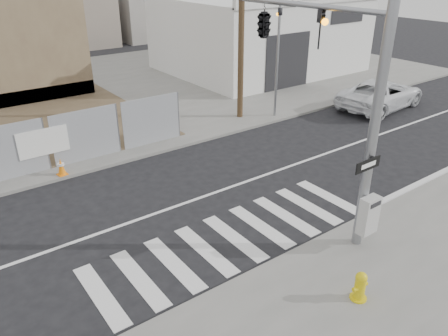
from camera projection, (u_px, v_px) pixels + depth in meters
ground at (188, 202)px, 14.30m from camera, size 100.00×100.00×0.00m
sidewalk_far at (55, 100)px, 24.44m from camera, size 50.00×20.00×0.12m
signal_pole at (297, 56)px, 12.08m from camera, size 0.96×5.87×7.00m
far_signal_pole at (278, 47)px, 20.40m from camera, size 0.16×0.20×5.60m
concrete_wall_right at (34, 40)px, 22.79m from camera, size 5.50×1.30×8.00m
auto_shop at (259, 34)px, 30.09m from camera, size 12.00×10.20×5.95m
utility_pole_right at (242, 8)px, 19.51m from camera, size 1.60×0.28×10.00m
fire_hydrant at (360, 286)px, 9.94m from camera, size 0.47×0.47×0.74m
suv at (381, 94)px, 23.01m from camera, size 5.69×3.03×1.52m
traffic_cone_d at (61, 167)px, 15.73m from camera, size 0.38×0.38×0.64m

